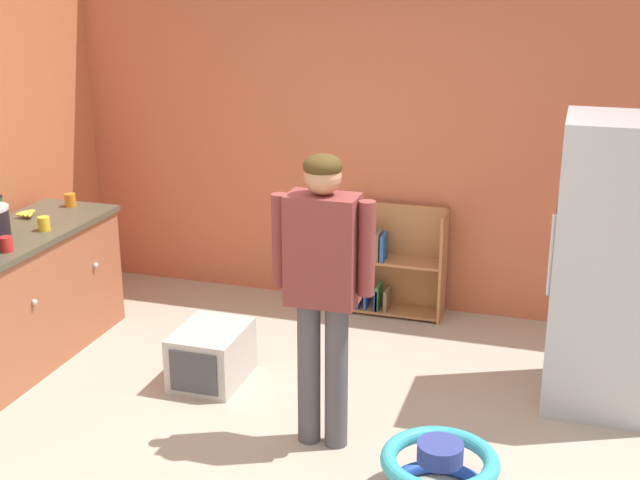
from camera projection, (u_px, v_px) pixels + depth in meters
The scene contains 12 objects.
ground_plane at pixel (300, 454), 4.75m from camera, with size 12.00×12.00×0.00m, color #ADA18F.
back_wall at pixel (397, 137), 6.44m from camera, with size 5.20×0.06×2.70m, color #C76845.
refrigerator at pixel (614, 266), 5.06m from camera, with size 0.73×0.68×1.78m.
bookshelf at pixel (386, 266), 6.58m from camera, with size 0.80×0.28×0.85m.
standing_person at pixel (323, 277), 4.56m from camera, with size 0.57×0.22×1.68m.
baby_walker at pixel (439, 471), 4.31m from camera, with size 0.60×0.60×0.32m.
pet_carrier at pixel (211, 355), 5.54m from camera, with size 0.42×0.55×0.36m.
banana_bunch at pixel (28, 213), 5.99m from camera, with size 0.15×0.16×0.04m.
green_glass_bottle at pixel (2, 216), 5.67m from camera, with size 0.07×0.07×0.25m.
yellow_cup at pixel (44, 224), 5.68m from camera, with size 0.08×0.08×0.10m, color yellow.
red_cup at pixel (6, 244), 5.27m from camera, with size 0.08×0.08×0.10m, color red.
orange_cup at pixel (70, 200), 6.25m from camera, with size 0.08×0.08×0.10m, color orange.
Camera 1 is at (1.33, -3.92, 2.62)m, focal length 47.77 mm.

